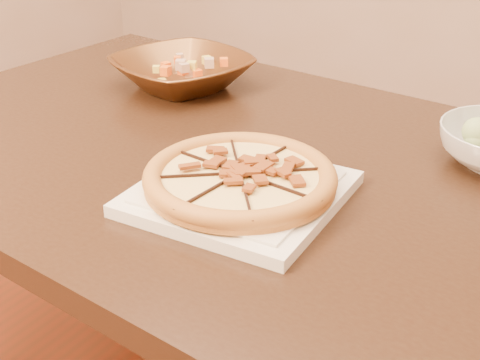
{
  "coord_description": "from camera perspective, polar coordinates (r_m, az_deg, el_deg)",
  "views": [
    {
      "loc": [
        0.69,
        -0.88,
        1.2
      ],
      "look_at": [
        0.24,
        -0.19,
        0.78
      ],
      "focal_mm": 50.0,
      "sensor_mm": 36.0,
      "label": 1
    }
  ],
  "objects": [
    {
      "name": "pizza",
      "position": [
        0.92,
        0.0,
        0.22
      ],
      "size": [
        0.27,
        0.27,
        0.03
      ],
      "color": "#C47931",
      "rests_on": "plate"
    },
    {
      "name": "plate",
      "position": [
        0.93,
        0.0,
        -1.07
      ],
      "size": [
        0.28,
        0.28,
        0.02
      ],
      "color": "silver",
      "rests_on": "dining_table"
    },
    {
      "name": "dining_table",
      "position": [
        1.14,
        -1.18,
        -2.44
      ],
      "size": [
        1.32,
        0.9,
        0.75
      ],
      "color": "black",
      "rests_on": "floor"
    },
    {
      "name": "bronze_bowl",
      "position": [
        1.36,
        -4.97,
        9.15
      ],
      "size": [
        0.32,
        0.32,
        0.06
      ],
      "primitive_type": "imported",
      "rotation": [
        0.0,
        0.0,
        -0.28
      ],
      "color": "brown",
      "rests_on": "dining_table"
    },
    {
      "name": "mixed_dish",
      "position": [
        1.35,
        -5.1,
        11.01
      ],
      "size": [
        0.11,
        0.12,
        0.03
      ],
      "color": "tan",
      "rests_on": "bronze_bowl"
    }
  ]
}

